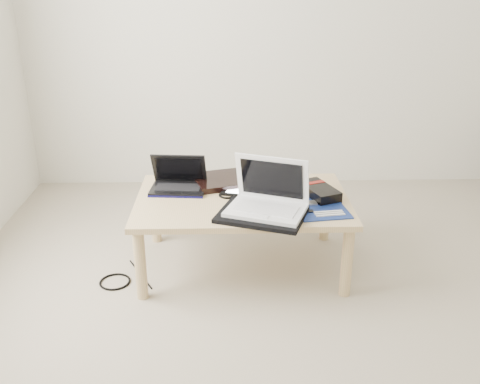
{
  "coord_description": "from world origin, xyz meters",
  "views": [
    {
      "loc": [
        -0.58,
        -1.81,
        1.49
      ],
      "look_at": [
        -0.52,
        0.74,
        0.43
      ],
      "focal_mm": 40.0,
      "sensor_mm": 36.0,
      "label": 1
    }
  ],
  "objects_px": {
    "netbook": "(179,182)",
    "white_laptop": "(268,199)",
    "coffee_table": "(242,206)",
    "gpu_box": "(319,191)"
  },
  "relations": [
    {
      "from": "netbook",
      "to": "white_laptop",
      "type": "bearing_deg",
      "value": -34.82
    },
    {
      "from": "netbook",
      "to": "white_laptop",
      "type": "height_order",
      "value": "white_laptop"
    },
    {
      "from": "coffee_table",
      "to": "netbook",
      "type": "height_order",
      "value": "netbook"
    },
    {
      "from": "netbook",
      "to": "coffee_table",
      "type": "bearing_deg",
      "value": -20.91
    },
    {
      "from": "white_laptop",
      "to": "coffee_table",
      "type": "bearing_deg",
      "value": 122.05
    },
    {
      "from": "gpu_box",
      "to": "white_laptop",
      "type": "bearing_deg",
      "value": -144.0
    },
    {
      "from": "coffee_table",
      "to": "white_laptop",
      "type": "relative_size",
      "value": 2.55
    },
    {
      "from": "netbook",
      "to": "white_laptop",
      "type": "distance_m",
      "value": 0.56
    },
    {
      "from": "coffee_table",
      "to": "white_laptop",
      "type": "height_order",
      "value": "white_laptop"
    },
    {
      "from": "coffee_table",
      "to": "white_laptop",
      "type": "distance_m",
      "value": 0.25
    }
  ]
}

